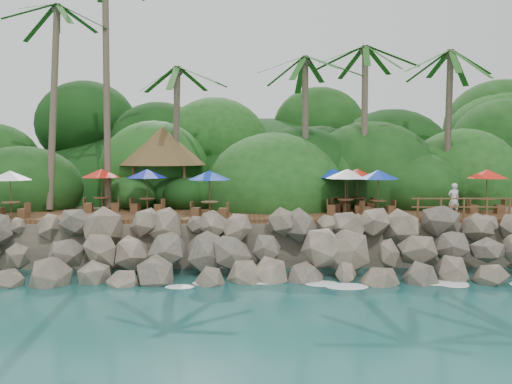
{
  "coord_description": "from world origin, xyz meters",
  "views": [
    {
      "loc": [
        -0.58,
        -21.53,
        5.46
      ],
      "look_at": [
        0.0,
        6.0,
        3.4
      ],
      "focal_mm": 37.79,
      "sensor_mm": 36.0,
      "label": 1
    }
  ],
  "objects": [
    {
      "name": "seawall",
      "position": [
        0.0,
        2.0,
        1.15
      ],
      "size": [
        29.0,
        4.0,
        2.3
      ],
      "primitive_type": null,
      "color": "gray",
      "rests_on": "ground"
    },
    {
      "name": "foam_line",
      "position": [
        0.0,
        0.3,
        0.03
      ],
      "size": [
        25.2,
        0.8,
        0.06
      ],
      "color": "white",
      "rests_on": "ground"
    },
    {
      "name": "land_base",
      "position": [
        0.0,
        16.0,
        1.05
      ],
      "size": [
        32.0,
        25.2,
        2.1
      ],
      "primitive_type": "cube",
      "color": "gray",
      "rests_on": "ground"
    },
    {
      "name": "waiter",
      "position": [
        9.82,
        4.92,
        3.1
      ],
      "size": [
        0.62,
        0.45,
        1.6
      ],
      "primitive_type": "imported",
      "rotation": [
        0.0,
        0.0,
        3.25
      ],
      "color": "white",
      "rests_on": "terrace"
    },
    {
      "name": "ground",
      "position": [
        0.0,
        0.0,
        0.0
      ],
      "size": [
        140.0,
        140.0,
        0.0
      ],
      "primitive_type": "plane",
      "color": "#19514F",
      "rests_on": "ground"
    },
    {
      "name": "terrace",
      "position": [
        0.0,
        6.0,
        2.2
      ],
      "size": [
        26.0,
        5.0,
        0.2
      ],
      "primitive_type": "cube",
      "color": "brown",
      "rests_on": "land_base"
    },
    {
      "name": "jungle_foliage",
      "position": [
        0.0,
        15.0,
        0.0
      ],
      "size": [
        44.0,
        16.0,
        12.0
      ],
      "primitive_type": null,
      "color": "#143811",
      "rests_on": "ground"
    },
    {
      "name": "railing",
      "position": [
        10.37,
        3.65,
        2.91
      ],
      "size": [
        6.1,
        0.1,
        1.0
      ],
      "color": "brown",
      "rests_on": "terrace"
    },
    {
      "name": "palapa",
      "position": [
        -5.33,
        9.69,
        5.79
      ],
      "size": [
        5.04,
        5.04,
        4.6
      ],
      "color": "brown",
      "rests_on": "ground"
    },
    {
      "name": "palms",
      "position": [
        -0.64,
        8.73,
        12.05
      ],
      "size": [
        27.76,
        7.37,
        14.75
      ],
      "color": "brown",
      "rests_on": "ground"
    },
    {
      "name": "jungle_hill",
      "position": [
        0.0,
        23.5,
        0.0
      ],
      "size": [
        44.8,
        28.0,
        15.4
      ],
      "primitive_type": "ellipsoid",
      "color": "#143811",
      "rests_on": "ground"
    },
    {
      "name": "dining_clusters",
      "position": [
        0.88,
        5.85,
        4.18
      ],
      "size": [
        25.69,
        4.68,
        2.26
      ],
      "color": "brown",
      "rests_on": "terrace"
    }
  ]
}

